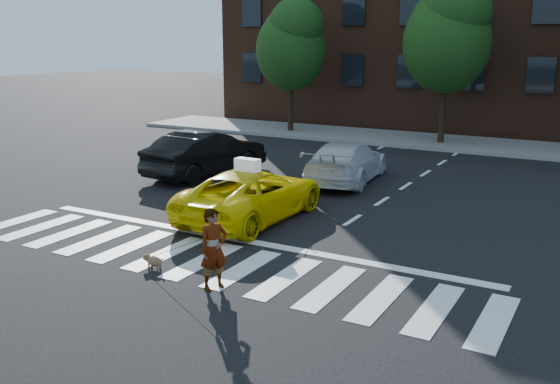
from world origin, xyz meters
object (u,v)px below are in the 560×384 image
taxi (252,194)px  dog (153,261)px  tree_mid (448,32)px  woman (214,249)px  black_sedan (206,153)px  white_suv (347,161)px  tree_left (291,42)px

taxi → dog: 4.15m
tree_mid → woman: bearing=-88.3°
black_sedan → white_suv: 4.83m
black_sedan → white_suv: bearing=-154.4°
tree_mid → tree_left: bearing=180.0°
tree_left → dog: (6.32, -17.85, -4.27)m
taxi → white_suv: white_suv is taller
black_sedan → tree_left: bearing=-71.0°
tree_mid → black_sedan: size_ratio=1.51×
taxi → dog: bearing=93.0°
taxi → black_sedan: (-4.17, 3.74, 0.11)m
white_suv → dog: white_suv is taller
tree_mid → taxi: bearing=-95.4°
tree_mid → black_sedan: tree_mid is taller
white_suv → woman: size_ratio=2.94×
tree_mid → dog: 18.49m
tree_mid → woman: (0.54, -18.10, -4.06)m
taxi → woman: size_ratio=3.01×
tree_mid → dog: tree_mid is taller
tree_left → black_sedan: 10.84m
black_sedan → dog: bearing=126.2°
taxi → black_sedan: black_sedan is taller
taxi → woman: woman is taller
tree_mid → black_sedan: bearing=-118.7°
white_suv → black_sedan: bearing=11.2°
tree_left → dog: 19.41m
tree_left → black_sedan: tree_left is taller
woman → black_sedan: bearing=61.3°
tree_left → woman: 20.13m
black_sedan → white_suv: size_ratio=1.01×
tree_mid → white_suv: tree_mid is taller
tree_mid → woman: tree_mid is taller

